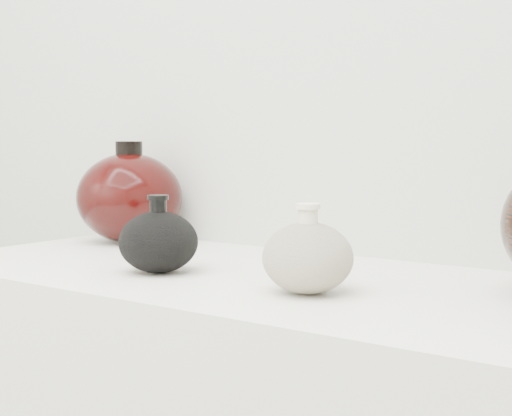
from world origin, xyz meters
The scene contains 3 objects.
black_gourd_vase centered at (-0.16, 0.87, 0.95)m, with size 0.15×0.15×0.12m.
cream_gourd_vase centered at (0.11, 0.87, 0.95)m, with size 0.16×0.16×0.12m.
left_round_pot centered at (-0.45, 1.10, 0.99)m, with size 0.25×0.25×0.21m.
Camera 1 is at (0.60, 0.05, 1.10)m, focal length 50.00 mm.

